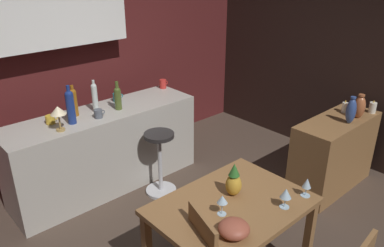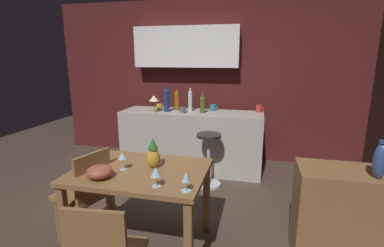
{
  "view_description": "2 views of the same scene",
  "coord_description": "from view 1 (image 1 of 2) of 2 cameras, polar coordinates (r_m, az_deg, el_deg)",
  "views": [
    {
      "loc": [
        -1.86,
        -2.0,
        2.41
      ],
      "look_at": [
        0.39,
        0.5,
        0.92
      ],
      "focal_mm": 35.54,
      "sensor_mm": 36.0,
      "label": 1
    },
    {
      "loc": [
        0.87,
        -2.62,
        1.69
      ],
      "look_at": [
        0.14,
        0.47,
        0.95
      ],
      "focal_mm": 26.47,
      "sensor_mm": 36.0,
      "label": 2
    }
  ],
  "objects": [
    {
      "name": "counter_lamp",
      "position": [
        3.72,
        -19.46,
        1.66
      ],
      "size": [
        0.15,
        0.15,
        0.25
      ],
      "color": "#A58447",
      "rests_on": "kitchen_counter"
    },
    {
      "name": "wall_side_right",
      "position": [
        5.1,
        20.23,
        9.84
      ],
      "size": [
        0.1,
        4.4,
        2.6
      ],
      "primitive_type": "cube",
      "color": "#33231E",
      "rests_on": "ground_plane"
    },
    {
      "name": "bar_stool",
      "position": [
        4.12,
        -4.83,
        -5.7
      ],
      "size": [
        0.34,
        0.34,
        0.72
      ],
      "color": "#262323",
      "rests_on": "ground_plane"
    },
    {
      "name": "wine_bottle_cobalt",
      "position": [
        3.85,
        -17.8,
        2.57
      ],
      "size": [
        0.08,
        0.08,
        0.39
      ],
      "color": "navy",
      "rests_on": "kitchen_counter"
    },
    {
      "name": "wine_glass_center",
      "position": [
        2.69,
        4.57,
        -11.38
      ],
      "size": [
        0.08,
        0.08,
        0.16
      ],
      "color": "silver",
      "rests_on": "dining_table"
    },
    {
      "name": "fruit_bowl",
      "position": [
        2.56,
        6.31,
        -15.4
      ],
      "size": [
        0.21,
        0.21,
        0.11
      ],
      "primitive_type": "ellipsoid",
      "color": "#9E4C38",
      "rests_on": "dining_table"
    },
    {
      "name": "cup_red",
      "position": [
        4.75,
        -4.37,
        5.95
      ],
      "size": [
        0.12,
        0.08,
        0.11
      ],
      "color": "red",
      "rests_on": "kitchen_counter"
    },
    {
      "name": "sideboard_cabinet",
      "position": [
        4.48,
        20.42,
        -4.26
      ],
      "size": [
        1.1,
        0.44,
        0.82
      ],
      "primitive_type": "cube",
      "color": "olive",
      "rests_on": "ground_plane"
    },
    {
      "name": "wine_glass_right",
      "position": [
        2.84,
        13.9,
        -10.2
      ],
      "size": [
        0.08,
        0.08,
        0.16
      ],
      "color": "silver",
      "rests_on": "dining_table"
    },
    {
      "name": "wall_kitchen_back",
      "position": [
        4.57,
        -18.01,
        10.1
      ],
      "size": [
        5.2,
        0.33,
        2.6
      ],
      "color": "#4C1919",
      "rests_on": "ground_plane"
    },
    {
      "name": "dining_table",
      "position": [
        2.93,
        5.94,
        -13.44
      ],
      "size": [
        1.15,
        0.83,
        0.74
      ],
      "color": "olive",
      "rests_on": "ground_plane"
    },
    {
      "name": "wine_glass_left",
      "position": [
        3.01,
        16.86,
        -8.65
      ],
      "size": [
        0.07,
        0.07,
        0.15
      ],
      "color": "silver",
      "rests_on": "dining_table"
    },
    {
      "name": "vase_ceramic_blue",
      "position": [
        4.21,
        22.76,
        1.78
      ],
      "size": [
        0.1,
        0.1,
        0.29
      ],
      "color": "#334C8C",
      "rests_on": "sideboard_cabinet"
    },
    {
      "name": "cup_mustard",
      "position": [
        3.97,
        -20.48,
        0.56
      ],
      "size": [
        0.12,
        0.09,
        0.08
      ],
      "color": "gold",
      "rests_on": "kitchen_counter"
    },
    {
      "name": "kitchen_counter",
      "position": [
        4.31,
        -12.88,
        -3.83
      ],
      "size": [
        2.1,
        0.6,
        0.9
      ],
      "primitive_type": "cube",
      "color": "#B2ADA3",
      "rests_on": "ground_plane"
    },
    {
      "name": "wine_bottle_amber",
      "position": [
        4.05,
        -17.34,
        3.24
      ],
      "size": [
        0.07,
        0.07,
        0.33
      ],
      "color": "#8C5114",
      "rests_on": "kitchen_counter"
    },
    {
      "name": "wine_bottle_olive",
      "position": [
        4.11,
        -11.09,
        3.94
      ],
      "size": [
        0.07,
        0.07,
        0.31
      ],
      "color": "#475623",
      "rests_on": "kitchen_counter"
    },
    {
      "name": "cup_slate",
      "position": [
        3.97,
        -13.87,
        1.44
      ],
      "size": [
        0.12,
        0.08,
        0.09
      ],
      "color": "#515660",
      "rests_on": "kitchen_counter"
    },
    {
      "name": "pineapple_centerpiece",
      "position": [
        2.91,
        6.27,
        -8.65
      ],
      "size": [
        0.12,
        0.12,
        0.27
      ],
      "color": "gold",
      "rests_on": "dining_table"
    },
    {
      "name": "vase_copper",
      "position": [
        4.4,
        23.85,
        2.31
      ],
      "size": [
        0.12,
        0.12,
        0.26
      ],
      "color": "#B26038",
      "rests_on": "sideboard_cabinet"
    },
    {
      "name": "pillar_candle_short",
      "position": [
        4.53,
        21.93,
        2.27
      ],
      "size": [
        0.06,
        0.06,
        0.14
      ],
      "color": "white",
      "rests_on": "sideboard_cabinet"
    },
    {
      "name": "pillar_candle_tall",
      "position": [
        4.63,
        25.47,
        2.16
      ],
      "size": [
        0.08,
        0.08,
        0.15
      ],
      "color": "white",
      "rests_on": "sideboard_cabinet"
    },
    {
      "name": "ground_plane",
      "position": [
        3.65,
        0.71,
        -17.51
      ],
      "size": [
        9.0,
        9.0,
        0.0
      ],
      "primitive_type": "plane",
      "color": "#47382D"
    },
    {
      "name": "cup_teal",
      "position": [
        4.38,
        -11.18,
        3.88
      ],
      "size": [
        0.12,
        0.09,
        0.1
      ],
      "color": "teal",
      "rests_on": "kitchen_counter"
    },
    {
      "name": "wine_bottle_clear",
      "position": [
        4.1,
        -14.4,
        3.97
      ],
      "size": [
        0.06,
        0.06,
        0.34
      ],
      "color": "silver",
      "rests_on": "kitchen_counter"
    }
  ]
}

